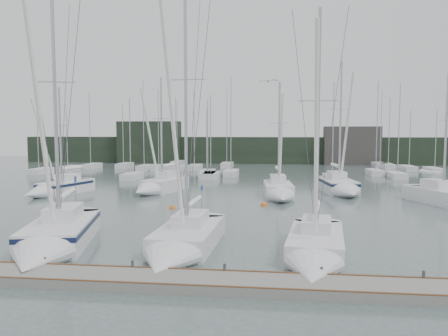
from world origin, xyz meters
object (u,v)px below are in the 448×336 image
(sailboat_mid_a, at_px, (55,189))
(buoy_b, at_px, (264,205))
(sailboat_mid_b, at_px, (156,187))
(sailboat_mid_d, at_px, (342,188))
(sailboat_near_center, at_px, (179,246))
(sailboat_near_left, at_px, (52,241))
(buoy_a, at_px, (172,208))
(sailboat_near_right, at_px, (315,253))
(sailboat_mid_c, at_px, (279,192))

(sailboat_mid_a, relative_size, buoy_b, 19.37)
(sailboat_mid_b, bearing_deg, sailboat_mid_d, 19.85)
(sailboat_near_center, height_order, sailboat_mid_b, sailboat_near_center)
(sailboat_near_left, bearing_deg, buoy_a, 63.38)
(sailboat_near_right, height_order, sailboat_mid_b, sailboat_near_right)
(buoy_b, bearing_deg, buoy_a, -163.27)
(sailboat_near_left, distance_m, sailboat_near_center, 6.62)
(sailboat_mid_d, xyz_separation_m, buoy_a, (-14.78, -9.51, -0.66))
(sailboat_near_right, xyz_separation_m, sailboat_mid_a, (-23.16, 19.37, 0.10))
(sailboat_near_right, distance_m, buoy_b, 16.07)
(sailboat_mid_b, relative_size, buoy_b, 21.37)
(sailboat_near_left, distance_m, sailboat_mid_c, 22.50)
(sailboat_mid_a, distance_m, sailboat_mid_b, 9.78)
(sailboat_mid_a, xyz_separation_m, sailboat_mid_c, (21.70, 0.14, -0.00))
(sailboat_near_left, distance_m, sailboat_mid_b, 21.61)
(sailboat_near_left, xyz_separation_m, sailboat_mid_b, (-0.48, 21.61, -0.01))
(sailboat_near_right, height_order, buoy_a, sailboat_near_right)
(sailboat_near_center, bearing_deg, buoy_a, 107.37)
(sailboat_mid_b, xyz_separation_m, buoy_a, (3.62, -8.33, -0.62))
(sailboat_mid_d, bearing_deg, buoy_b, -142.64)
(buoy_a, bearing_deg, sailboat_near_right, -53.40)
(sailboat_near_left, bearing_deg, sailboat_mid_a, 104.21)
(sailboat_mid_d, bearing_deg, sailboat_mid_a, -179.37)
(sailboat_near_center, distance_m, sailboat_mid_d, 25.33)
(buoy_b, bearing_deg, sailboat_mid_b, 150.74)
(sailboat_mid_a, height_order, sailboat_mid_b, sailboat_mid_b)
(sailboat_near_center, relative_size, sailboat_near_right, 1.16)
(sailboat_near_right, bearing_deg, sailboat_mid_b, 128.95)
(sailboat_near_right, bearing_deg, buoy_b, 106.92)
(sailboat_near_center, xyz_separation_m, buoy_a, (-3.48, 13.15, -0.52))
(sailboat_near_center, distance_m, buoy_a, 13.62)
(sailboat_near_left, relative_size, buoy_a, 30.26)
(sailboat_near_center, relative_size, buoy_b, 26.03)
(sailboat_near_left, xyz_separation_m, buoy_b, (10.46, 15.48, -0.63))
(sailboat_near_left, height_order, sailboat_near_center, sailboat_near_center)
(sailboat_mid_d, distance_m, buoy_a, 17.59)
(sailboat_near_left, relative_size, buoy_b, 25.66)
(sailboat_near_center, bearing_deg, sailboat_mid_d, 66.05)
(sailboat_mid_b, height_order, buoy_a, sailboat_mid_b)
(sailboat_near_right, relative_size, buoy_b, 22.51)
(sailboat_mid_a, relative_size, buoy_a, 22.84)
(sailboat_mid_b, height_order, sailboat_mid_d, sailboat_mid_d)
(sailboat_mid_b, xyz_separation_m, sailboat_mid_d, (18.40, 1.18, 0.05))
(sailboat_mid_a, relative_size, sailboat_mid_c, 0.98)
(sailboat_near_right, distance_m, sailboat_mid_a, 30.20)
(sailboat_near_left, bearing_deg, sailboat_near_center, -12.29)
(sailboat_near_left, xyz_separation_m, sailboat_mid_a, (-9.91, 19.03, -0.02))
(sailboat_mid_a, height_order, sailboat_mid_c, sailboat_mid_c)
(sailboat_mid_b, bearing_deg, buoy_b, -13.09)
(sailboat_mid_a, distance_m, buoy_b, 20.69)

